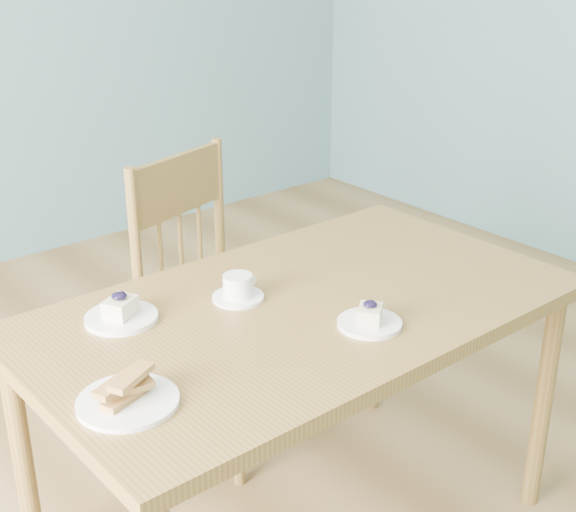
# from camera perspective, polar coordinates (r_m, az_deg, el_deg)

# --- Properties ---
(room) EXTENTS (5.01, 5.01, 2.71)m
(room) POSITION_cam_1_polar(r_m,az_deg,el_deg) (1.52, -2.56, 14.48)
(room) COLOR #987347
(room) RESTS_ON ground
(dining_table) EXTENTS (1.34, 0.77, 0.71)m
(dining_table) POSITION_cam_1_polar(r_m,az_deg,el_deg) (1.97, 0.91, -5.23)
(dining_table) COLOR olive
(dining_table) RESTS_ON ground
(dining_chair) EXTENTS (0.52, 0.51, 0.93)m
(dining_chair) POSITION_cam_1_polar(r_m,az_deg,el_deg) (2.50, -5.07, -3.23)
(dining_chair) COLOR olive
(dining_chair) RESTS_ON ground
(cheesecake_plate_near) EXTENTS (0.15, 0.15, 0.06)m
(cheesecake_plate_near) POSITION_cam_1_polar(r_m,az_deg,el_deg) (1.84, 5.82, -4.51)
(cheesecake_plate_near) COLOR white
(cheesecake_plate_near) RESTS_ON dining_table
(cheesecake_plate_far) EXTENTS (0.17, 0.17, 0.07)m
(cheesecake_plate_far) POSITION_cam_1_polar(r_m,az_deg,el_deg) (1.89, -11.80, -4.01)
(cheesecake_plate_far) COLOR white
(cheesecake_plate_far) RESTS_ON dining_table
(coffee_cup) EXTENTS (0.13, 0.13, 0.06)m
(coffee_cup) POSITION_cam_1_polar(r_m,az_deg,el_deg) (1.95, -3.56, -2.34)
(coffee_cup) COLOR white
(coffee_cup) RESTS_ON dining_table
(biscotti_plate) EXTENTS (0.20, 0.20, 0.06)m
(biscotti_plate) POSITION_cam_1_polar(r_m,az_deg,el_deg) (1.58, -11.36, -9.70)
(biscotti_plate) COLOR white
(biscotti_plate) RESTS_ON dining_table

